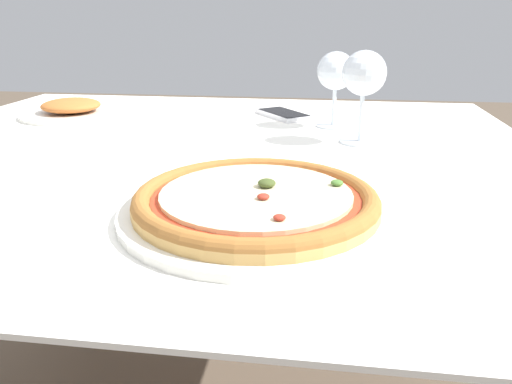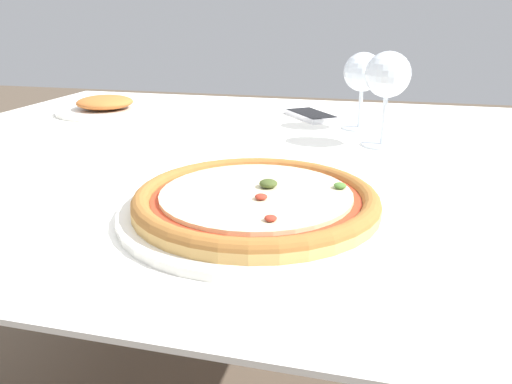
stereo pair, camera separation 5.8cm
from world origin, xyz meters
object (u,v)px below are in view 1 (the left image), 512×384
(cell_phone, at_px, (283,114))
(wine_glass_far_right, at_px, (364,76))
(dining_table, at_px, (201,191))
(pizza_plate, at_px, (256,202))
(wine_glass_far_left, at_px, (336,73))
(side_plate, at_px, (72,110))

(cell_phone, bearing_deg, wine_glass_far_right, -54.27)
(dining_table, height_order, wine_glass_far_right, wine_glass_far_right)
(pizza_plate, bearing_deg, wine_glass_far_right, 69.39)
(pizza_plate, relative_size, wine_glass_far_left, 2.10)
(pizza_plate, height_order, wine_glass_far_left, wine_glass_far_left)
(wine_glass_far_left, relative_size, wine_glass_far_right, 0.93)
(wine_glass_far_right, bearing_deg, dining_table, -163.87)
(pizza_plate, bearing_deg, side_plate, 133.33)
(wine_glass_far_left, xyz_separation_m, wine_glass_far_right, (0.05, -0.13, 0.01))
(wine_glass_far_right, relative_size, side_plate, 0.73)
(side_plate, bearing_deg, cell_phone, 7.31)
(wine_glass_far_right, xyz_separation_m, side_plate, (-0.65, 0.16, -0.11))
(side_plate, bearing_deg, wine_glass_far_right, -13.97)
(dining_table, height_order, cell_phone, cell_phone)
(wine_glass_far_right, bearing_deg, wine_glass_far_left, 109.98)
(wine_glass_far_left, height_order, side_plate, wine_glass_far_left)
(dining_table, relative_size, wine_glass_far_right, 7.30)
(dining_table, distance_m, cell_phone, 0.34)
(wine_glass_far_right, height_order, side_plate, wine_glass_far_right)
(wine_glass_far_left, height_order, cell_phone, wine_glass_far_left)
(dining_table, height_order, wine_glass_far_left, wine_glass_far_left)
(dining_table, xyz_separation_m, wine_glass_far_right, (0.28, 0.08, 0.20))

